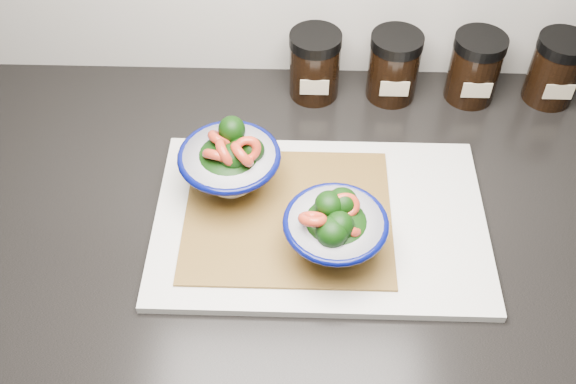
{
  "coord_description": "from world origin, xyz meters",
  "views": [
    {
      "loc": [
        -0.18,
        0.83,
        1.62
      ],
      "look_at": [
        -0.2,
        1.42,
        0.96
      ],
      "focal_mm": 42.0,
      "sensor_mm": 36.0,
      "label": 1
    }
  ],
  "objects_px": {
    "spice_jar_c": "(475,68)",
    "cutting_board": "(320,220)",
    "bowl_left": "(231,163)",
    "spice_jar_a": "(315,65)",
    "spice_jar_d": "(556,69)",
    "spice_jar_b": "(394,66)",
    "bowl_right": "(335,230)"
  },
  "relations": [
    {
      "from": "spice_jar_a",
      "to": "spice_jar_b",
      "type": "height_order",
      "value": "same"
    },
    {
      "from": "bowl_right",
      "to": "spice_jar_a",
      "type": "bearing_deg",
      "value": 94.51
    },
    {
      "from": "spice_jar_c",
      "to": "spice_jar_d",
      "type": "distance_m",
      "value": 0.13
    },
    {
      "from": "spice_jar_d",
      "to": "bowl_left",
      "type": "bearing_deg",
      "value": -155.4
    },
    {
      "from": "spice_jar_c",
      "to": "bowl_right",
      "type": "bearing_deg",
      "value": -124.02
    },
    {
      "from": "spice_jar_c",
      "to": "cutting_board",
      "type": "bearing_deg",
      "value": -131.27
    },
    {
      "from": "cutting_board",
      "to": "spice_jar_d",
      "type": "height_order",
      "value": "spice_jar_d"
    },
    {
      "from": "spice_jar_a",
      "to": "spice_jar_b",
      "type": "relative_size",
      "value": 1.0
    },
    {
      "from": "spice_jar_c",
      "to": "spice_jar_d",
      "type": "height_order",
      "value": "same"
    },
    {
      "from": "spice_jar_a",
      "to": "spice_jar_d",
      "type": "bearing_deg",
      "value": 0.0
    },
    {
      "from": "bowl_left",
      "to": "bowl_right",
      "type": "relative_size",
      "value": 1.06
    },
    {
      "from": "bowl_right",
      "to": "spice_jar_b",
      "type": "distance_m",
      "value": 0.35
    },
    {
      "from": "spice_jar_c",
      "to": "spice_jar_d",
      "type": "xyz_separation_m",
      "value": [
        0.13,
        0.0,
        0.0
      ]
    },
    {
      "from": "bowl_left",
      "to": "spice_jar_c",
      "type": "height_order",
      "value": "bowl_left"
    },
    {
      "from": "cutting_board",
      "to": "spice_jar_d",
      "type": "xyz_separation_m",
      "value": [
        0.37,
        0.28,
        0.05
      ]
    },
    {
      "from": "cutting_board",
      "to": "bowl_right",
      "type": "distance_m",
      "value": 0.08
    },
    {
      "from": "cutting_board",
      "to": "spice_jar_c",
      "type": "xyz_separation_m",
      "value": [
        0.24,
        0.28,
        0.05
      ]
    },
    {
      "from": "bowl_left",
      "to": "spice_jar_b",
      "type": "height_order",
      "value": "bowl_left"
    },
    {
      "from": "bowl_left",
      "to": "spice_jar_a",
      "type": "distance_m",
      "value": 0.25
    },
    {
      "from": "bowl_right",
      "to": "spice_jar_c",
      "type": "distance_m",
      "value": 0.4
    },
    {
      "from": "bowl_left",
      "to": "spice_jar_a",
      "type": "relative_size",
      "value": 1.24
    },
    {
      "from": "spice_jar_a",
      "to": "spice_jar_b",
      "type": "bearing_deg",
      "value": 0.0
    },
    {
      "from": "bowl_left",
      "to": "spice_jar_a",
      "type": "height_order",
      "value": "bowl_left"
    },
    {
      "from": "spice_jar_b",
      "to": "bowl_right",
      "type": "bearing_deg",
      "value": -106.39
    },
    {
      "from": "cutting_board",
      "to": "bowl_right",
      "type": "bearing_deg",
      "value": -73.51
    },
    {
      "from": "spice_jar_b",
      "to": "spice_jar_c",
      "type": "height_order",
      "value": "same"
    },
    {
      "from": "cutting_board",
      "to": "spice_jar_c",
      "type": "height_order",
      "value": "spice_jar_c"
    },
    {
      "from": "cutting_board",
      "to": "spice_jar_d",
      "type": "distance_m",
      "value": 0.47
    },
    {
      "from": "bowl_right",
      "to": "spice_jar_d",
      "type": "distance_m",
      "value": 0.49
    },
    {
      "from": "bowl_left",
      "to": "spice_jar_d",
      "type": "distance_m",
      "value": 0.54
    },
    {
      "from": "bowl_left",
      "to": "spice_jar_a",
      "type": "xyz_separation_m",
      "value": [
        0.11,
        0.23,
        -0.0
      ]
    },
    {
      "from": "cutting_board",
      "to": "spice_jar_a",
      "type": "distance_m",
      "value": 0.28
    }
  ]
}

